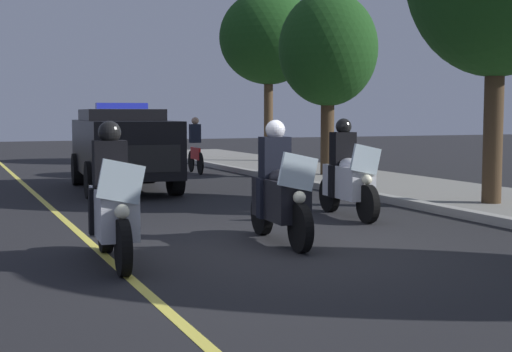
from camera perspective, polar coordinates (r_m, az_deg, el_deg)
ground_plane at (r=9.87m, az=2.27°, el=-5.67°), size 80.00×80.00×0.00m
lane_stripe_center at (r=9.13m, az=-11.15°, el=-6.60°), size 48.00×0.12×0.01m
police_motorcycle_lead_left at (r=8.99m, az=-11.10°, el=-2.29°), size 2.14×0.61×1.72m
police_motorcycle_lead_right at (r=10.20m, az=1.85°, el=-1.35°), size 2.14×0.61×1.72m
police_motorcycle_trailing at (r=12.82m, az=7.15°, el=-0.10°), size 2.14×0.61×1.72m
police_suv at (r=17.51m, az=-10.33°, el=2.41°), size 5.02×2.35×2.05m
cyclist_background at (r=22.06m, az=-4.75°, el=2.40°), size 1.76×0.34×1.69m
tree_far_back at (r=20.58m, az=5.64°, el=9.75°), size 2.75×2.75×5.06m
tree_behind_suv at (r=26.53m, az=0.98°, el=10.70°), size 3.52×3.52×6.07m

